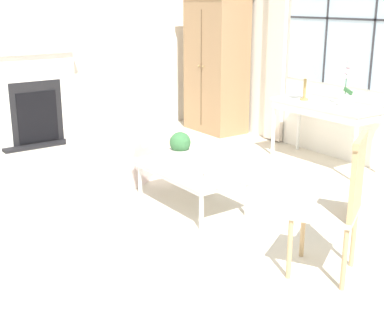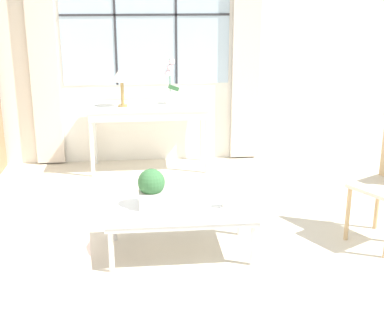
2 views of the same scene
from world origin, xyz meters
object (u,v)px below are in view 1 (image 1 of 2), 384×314
Objects in this scene: side_chair_wooden at (340,199)px; coffee_table at (191,171)px; potted_orchid at (346,91)px; armchair_upholstered at (119,150)px; potted_plant_small at (180,147)px; console_table at (326,110)px; table_lamp at (306,72)px; fireplace at (33,91)px; armoire at (216,62)px; pillar_candle at (209,172)px.

side_chair_wooden reaches higher than coffee_table.
potted_orchid reaches higher than armchair_upholstered.
potted_plant_small is (1.09, 0.11, 0.27)m from armchair_upholstered.
console_table is 0.52m from table_lamp.
table_lamp is at bearing 68.41° from armchair_upholstered.
fireplace is 1.66× the size of console_table.
fireplace is at bearing -137.26° from table_lamp.
console_table is at bearing -0.16° from armoire.
potted_plant_small is at bearing -90.80° from console_table.
coffee_table is (2.31, -2.11, -0.68)m from armoire.
table_lamp is at bearing 138.03° from side_chair_wooden.
armoire reaches higher than coffee_table.
console_table is 10.14× the size of pillar_candle.
fireplace is 3.84m from console_table.
console_table is (2.13, -0.01, -0.36)m from armoire.
fireplace is at bearing -174.28° from pillar_candle.
fireplace is 4.39× the size of potted_orchid.
coffee_table is at bearing -178.24° from side_chair_wooden.
armoire reaches higher than pillar_candle.
fireplace is at bearing -139.23° from console_table.
armoire is 1.65× the size of armchair_upholstered.
potted_orchid reaches higher than side_chair_wooden.
potted_orchid is 1.70× the size of potted_plant_small.
armchair_upholstered is 1.67m from pillar_candle.
pillar_candle is at bearing 0.84° from armchair_upholstered.
armoire is 6.88× the size of potted_plant_small.
coffee_table is at bearing -42.39° from armoire.
console_table is at bearing 89.20° from potted_plant_small.
armchair_upholstered is 1.18× the size of side_chair_wooden.
potted_orchid is 2.26m from pillar_candle.
potted_orchid is at bearing 88.29° from coffee_table.
table_lamp reaches higher than pillar_candle.
armchair_upholstered is 4.16× the size of potted_plant_small.
fireplace reaches higher than side_chair_wooden.
potted_plant_small reaches higher than coffee_table.
potted_orchid reaches higher than potted_plant_small.
armoire is 1.95× the size of side_chair_wooden.
table_lamp is at bearing -164.22° from console_table.
potted_orchid reaches higher than pillar_candle.
armoire is at bearing -179.66° from potted_orchid.
pillar_candle is (0.29, -2.18, -0.48)m from potted_orchid.
table_lamp is 0.36× the size of armchair_upholstered.
fireplace is at bearing -171.49° from potted_plant_small.
console_table is 2.24m from pillar_candle.
coffee_table is at bearing 3.72° from armchair_upholstered.
fireplace is at bearing -107.32° from armoire.
table_lamp reaches higher than armchair_upholstered.
potted_plant_small is at bearing 173.43° from coffee_table.
fireplace reaches higher than potted_plant_small.
potted_orchid is at bearing 38.69° from fireplace.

